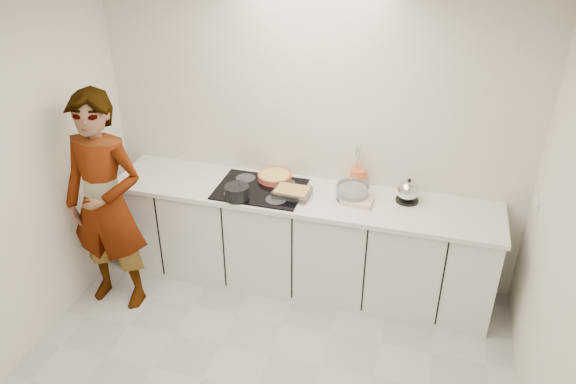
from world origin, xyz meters
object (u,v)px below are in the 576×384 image
(baking_dish, at_px, (292,192))
(utensil_crock, at_px, (357,178))
(saucepan, at_px, (237,192))
(tart_dish, at_px, (275,176))
(cook, at_px, (106,204))
(mixing_bowl, at_px, (352,192))
(hob, at_px, (260,189))
(kettle, at_px, (408,192))

(baking_dish, bearing_deg, utensil_crock, 32.90)
(saucepan, distance_m, utensil_crock, 1.02)
(baking_dish, bearing_deg, tart_dish, 133.79)
(cook, bearing_deg, tart_dish, 34.26)
(baking_dish, xyz_separation_m, mixing_bowl, (0.48, 0.10, 0.01))
(hob, xyz_separation_m, mixing_bowl, (0.77, 0.06, 0.05))
(tart_dish, distance_m, baking_dish, 0.32)
(hob, distance_m, utensil_crock, 0.82)
(tart_dish, bearing_deg, baking_dish, -46.21)
(baking_dish, xyz_separation_m, utensil_crock, (0.48, 0.31, 0.04))
(mixing_bowl, relative_size, utensil_crock, 2.00)
(hob, bearing_deg, baking_dish, -7.44)
(kettle, relative_size, utensil_crock, 1.26)
(baking_dish, distance_m, mixing_bowl, 0.49)
(saucepan, bearing_deg, kettle, 14.49)
(tart_dish, relative_size, cook, 0.18)
(tart_dish, bearing_deg, cook, -145.88)
(hob, distance_m, saucepan, 0.25)
(kettle, bearing_deg, hob, -173.18)
(baking_dish, distance_m, kettle, 0.93)
(hob, height_order, mixing_bowl, mixing_bowl)
(hob, bearing_deg, mixing_bowl, 4.83)
(mixing_bowl, relative_size, cook, 0.18)
(mixing_bowl, distance_m, utensil_crock, 0.21)
(baking_dish, xyz_separation_m, cook, (-1.38, -0.56, -0.02))
(tart_dish, distance_m, kettle, 1.13)
(cook, bearing_deg, hob, 28.74)
(hob, bearing_deg, cook, -151.40)
(hob, distance_m, mixing_bowl, 0.77)
(baking_dish, relative_size, cook, 0.16)
(utensil_crock, bearing_deg, baking_dish, -147.10)
(hob, xyz_separation_m, cook, (-1.09, -0.60, 0.02))
(kettle, xyz_separation_m, cook, (-2.29, -0.74, -0.06))
(tart_dish, height_order, cook, cook)
(hob, height_order, cook, cook)
(kettle, xyz_separation_m, utensil_crock, (-0.43, 0.13, -0.01))
(mixing_bowl, bearing_deg, kettle, 10.31)
(mixing_bowl, xyz_separation_m, kettle, (0.43, 0.08, 0.03))
(hob, relative_size, kettle, 3.46)
(mixing_bowl, height_order, cook, cook)
(saucepan, bearing_deg, utensil_crock, 27.81)
(saucepan, xyz_separation_m, kettle, (1.33, 0.34, 0.02))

